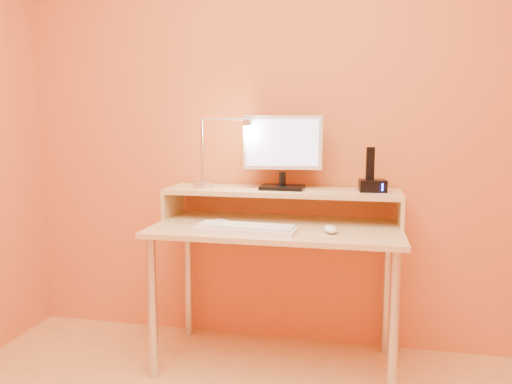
% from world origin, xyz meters
% --- Properties ---
extents(wall_back, '(3.00, 0.04, 2.50)m').
position_xyz_m(wall_back, '(0.00, 1.50, 1.25)').
color(wall_back, '#D86638').
rests_on(wall_back, floor).
extents(desk_leg_fl, '(0.04, 0.04, 0.69)m').
position_xyz_m(desk_leg_fl, '(-0.55, 0.93, 0.35)').
color(desk_leg_fl, silver).
rests_on(desk_leg_fl, floor).
extents(desk_leg_fr, '(0.04, 0.04, 0.69)m').
position_xyz_m(desk_leg_fr, '(0.55, 0.93, 0.35)').
color(desk_leg_fr, silver).
rests_on(desk_leg_fr, floor).
extents(desk_leg_bl, '(0.04, 0.04, 0.69)m').
position_xyz_m(desk_leg_bl, '(-0.55, 1.43, 0.35)').
color(desk_leg_bl, silver).
rests_on(desk_leg_bl, floor).
extents(desk_leg_br, '(0.04, 0.04, 0.69)m').
position_xyz_m(desk_leg_br, '(0.55, 1.43, 0.35)').
color(desk_leg_br, silver).
rests_on(desk_leg_br, floor).
extents(desk_lower, '(1.20, 0.60, 0.02)m').
position_xyz_m(desk_lower, '(0.00, 1.18, 0.71)').
color(desk_lower, '#E5BE77').
rests_on(desk_lower, floor).
extents(shelf_riser_left, '(0.02, 0.30, 0.14)m').
position_xyz_m(shelf_riser_left, '(-0.59, 1.33, 0.79)').
color(shelf_riser_left, '#E5BE77').
rests_on(shelf_riser_left, desk_lower).
extents(shelf_riser_right, '(0.02, 0.30, 0.14)m').
position_xyz_m(shelf_riser_right, '(0.59, 1.33, 0.79)').
color(shelf_riser_right, '#E5BE77').
rests_on(shelf_riser_right, desk_lower).
extents(desk_shelf, '(1.20, 0.30, 0.02)m').
position_xyz_m(desk_shelf, '(0.00, 1.33, 0.87)').
color(desk_shelf, '#E5BE77').
rests_on(desk_shelf, desk_lower).
extents(monitor_foot, '(0.22, 0.16, 0.02)m').
position_xyz_m(monitor_foot, '(0.00, 1.33, 0.89)').
color(monitor_foot, black).
rests_on(monitor_foot, desk_shelf).
extents(monitor_neck, '(0.04, 0.04, 0.07)m').
position_xyz_m(monitor_neck, '(0.00, 1.33, 0.93)').
color(monitor_neck, black).
rests_on(monitor_neck, monitor_foot).
extents(monitor_panel, '(0.40, 0.07, 0.27)m').
position_xyz_m(monitor_panel, '(0.00, 1.34, 1.12)').
color(monitor_panel, silver).
rests_on(monitor_panel, monitor_neck).
extents(monitor_back, '(0.36, 0.04, 0.23)m').
position_xyz_m(monitor_back, '(0.00, 1.36, 1.12)').
color(monitor_back, black).
rests_on(monitor_back, monitor_panel).
extents(monitor_screen, '(0.36, 0.03, 0.24)m').
position_xyz_m(monitor_screen, '(0.00, 1.32, 1.12)').
color(monitor_screen, '#C6CDFC').
rests_on(monitor_screen, monitor_panel).
extents(lamp_base, '(0.10, 0.10, 0.02)m').
position_xyz_m(lamp_base, '(-0.41, 1.30, 0.89)').
color(lamp_base, silver).
rests_on(lamp_base, desk_shelf).
extents(lamp_post, '(0.01, 0.01, 0.33)m').
position_xyz_m(lamp_post, '(-0.41, 1.30, 1.07)').
color(lamp_post, silver).
rests_on(lamp_post, lamp_base).
extents(lamp_arm, '(0.24, 0.01, 0.01)m').
position_xyz_m(lamp_arm, '(-0.29, 1.30, 1.24)').
color(lamp_arm, silver).
rests_on(lamp_arm, lamp_post).
extents(lamp_head, '(0.04, 0.04, 0.03)m').
position_xyz_m(lamp_head, '(-0.17, 1.30, 1.22)').
color(lamp_head, silver).
rests_on(lamp_head, lamp_arm).
extents(lamp_bulb, '(0.03, 0.03, 0.00)m').
position_xyz_m(lamp_bulb, '(-0.17, 1.30, 1.20)').
color(lamp_bulb, '#FFEAC6').
rests_on(lamp_bulb, lamp_head).
extents(phone_dock, '(0.14, 0.11, 0.06)m').
position_xyz_m(phone_dock, '(0.46, 1.33, 0.91)').
color(phone_dock, black).
rests_on(phone_dock, desk_shelf).
extents(phone_handset, '(0.04, 0.03, 0.16)m').
position_xyz_m(phone_handset, '(0.44, 1.33, 1.02)').
color(phone_handset, black).
rests_on(phone_handset, phone_dock).
extents(phone_led, '(0.01, 0.00, 0.04)m').
position_xyz_m(phone_led, '(0.50, 1.28, 0.91)').
color(phone_led, '#2332F7').
rests_on(phone_led, phone_dock).
extents(keyboard, '(0.48, 0.18, 0.02)m').
position_xyz_m(keyboard, '(-0.12, 1.02, 0.73)').
color(keyboard, white).
rests_on(keyboard, desk_lower).
extents(mouse, '(0.09, 0.12, 0.04)m').
position_xyz_m(mouse, '(0.27, 1.07, 0.74)').
color(mouse, white).
rests_on(mouse, desk_lower).
extents(remote_control, '(0.11, 0.21, 0.02)m').
position_xyz_m(remote_control, '(-0.30, 1.09, 0.73)').
color(remote_control, white).
rests_on(remote_control, desk_lower).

